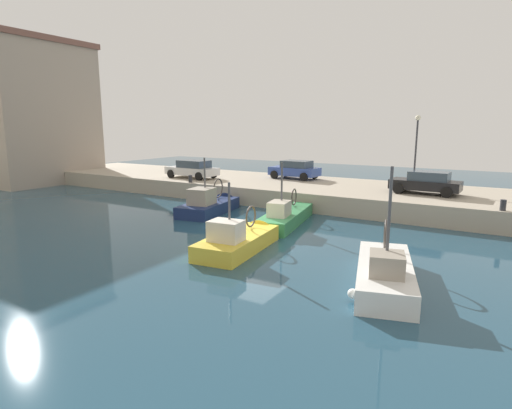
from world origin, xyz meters
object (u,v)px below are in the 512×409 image
at_px(fishing_boat_navy, 211,210).
at_px(mooring_bollard_mid, 503,205).
at_px(fishing_boat_green, 287,221).
at_px(mooring_bollard_north, 190,179).
at_px(parked_car_white, 193,169).
at_px(quay_streetlamp, 416,139).
at_px(parked_car_black, 426,182).
at_px(fishing_boat_white, 384,279).
at_px(parked_car_blue, 295,169).
at_px(fishing_boat_yellow, 241,246).

xyz_separation_m(fishing_boat_navy, mooring_bollard_mid, (3.17, -15.68, 1.33)).
xyz_separation_m(fishing_boat_green, mooring_bollard_north, (3.32, 9.74, 1.38)).
bearing_deg(parked_car_white, quay_streetlamp, -77.94).
xyz_separation_m(parked_car_black, parked_car_white, (-1.31, 17.41, 0.02)).
xyz_separation_m(fishing_boat_white, mooring_bollard_mid, (9.59, -3.31, 1.39)).
xyz_separation_m(fishing_boat_white, fishing_boat_green, (6.27, 6.95, 0.01)).
xyz_separation_m(parked_car_black, mooring_bollard_mid, (-3.49, -4.17, -0.44)).
relative_size(fishing_boat_white, parked_car_black, 1.53).
bearing_deg(fishing_boat_white, parked_car_white, 57.23).
relative_size(fishing_boat_green, parked_car_white, 1.55).
bearing_deg(parked_car_white, mooring_bollard_north, -143.94).
relative_size(parked_car_white, quay_streetlamp, 0.92).
height_order(fishing_boat_navy, quay_streetlamp, quay_streetlamp).
bearing_deg(fishing_boat_green, parked_car_white, 64.11).
bearing_deg(parked_car_black, parked_car_white, 94.31).
relative_size(mooring_bollard_north, quay_streetlamp, 0.11).
bearing_deg(parked_car_blue, mooring_bollard_north, 136.76).
relative_size(parked_car_black, parked_car_white, 0.93).
distance_m(parked_car_black, quay_streetlamp, 3.53).
bearing_deg(parked_car_black, fishing_boat_green, 138.17).
distance_m(fishing_boat_yellow, fishing_boat_green, 5.46).
bearing_deg(fishing_boat_green, fishing_boat_navy, 88.42).
distance_m(parked_car_blue, mooring_bollard_mid, 15.56).
bearing_deg(parked_car_white, parked_car_blue, -62.04).
relative_size(fishing_boat_white, mooring_bollard_mid, 11.48).
distance_m(parked_car_white, quay_streetlamp, 16.83).
height_order(parked_car_white, mooring_bollard_mid, parked_car_white).
height_order(fishing_boat_yellow, fishing_boat_navy, fishing_boat_navy).
height_order(parked_car_blue, mooring_bollard_mid, parked_car_blue).
relative_size(parked_car_black, mooring_bollard_mid, 7.51).
distance_m(fishing_boat_navy, quay_streetlamp, 14.28).
bearing_deg(fishing_boat_navy, quay_streetlamp, -49.60).
height_order(fishing_boat_yellow, parked_car_black, fishing_boat_yellow).
xyz_separation_m(parked_car_black, mooring_bollard_north, (-3.49, 15.83, -0.44)).
distance_m(fishing_boat_white, parked_car_black, 13.23).
bearing_deg(quay_streetlamp, fishing_boat_green, 151.11).
bearing_deg(fishing_boat_green, parked_car_black, -41.83).
xyz_separation_m(parked_car_blue, quay_streetlamp, (-0.37, -9.03, 2.52)).
height_order(fishing_boat_navy, parked_car_black, fishing_boat_navy).
relative_size(parked_car_blue, parked_car_white, 0.89).
relative_size(fishing_boat_green, quay_streetlamp, 1.42).
height_order(fishing_boat_white, parked_car_black, fishing_boat_white).
height_order(parked_car_black, quay_streetlamp, quay_streetlamp).
relative_size(fishing_boat_navy, fishing_boat_green, 0.85).
height_order(fishing_boat_white, parked_car_blue, fishing_boat_white).
bearing_deg(fishing_boat_navy, fishing_boat_white, -117.43).
bearing_deg(fishing_boat_yellow, parked_car_black, -24.56).
bearing_deg(mooring_bollard_mid, parked_car_blue, 67.25).
bearing_deg(mooring_bollard_north, fishing_boat_yellow, -130.56).
xyz_separation_m(parked_car_black, quay_streetlamp, (2.16, 1.14, 2.54)).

